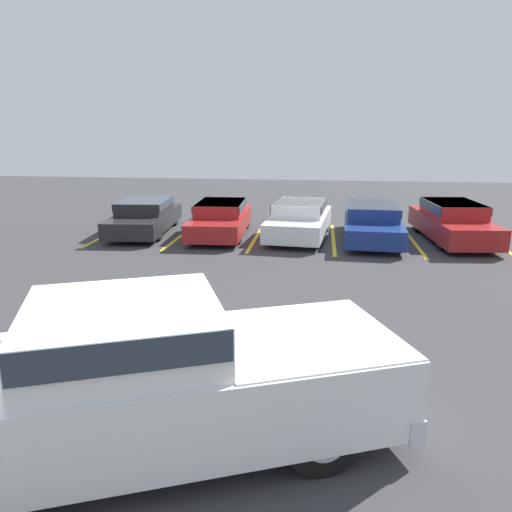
# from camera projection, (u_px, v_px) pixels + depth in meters

# --- Properties ---
(ground_plane) EXTENTS (60.00, 60.00, 0.00)m
(ground_plane) POSITION_uv_depth(u_px,v_px,m) (122.00, 425.00, 6.39)
(ground_plane) COLOR #38383A
(stall_stripe_a) EXTENTS (0.12, 4.82, 0.01)m
(stall_stripe_a) POSITION_uv_depth(u_px,v_px,m) (111.00, 232.00, 17.86)
(stall_stripe_a) COLOR yellow
(stall_stripe_a) RESTS_ON ground_plane
(stall_stripe_b) EXTENTS (0.12, 4.82, 0.01)m
(stall_stripe_b) POSITION_uv_depth(u_px,v_px,m) (183.00, 234.00, 17.54)
(stall_stripe_b) COLOR yellow
(stall_stripe_b) RESTS_ON ground_plane
(stall_stripe_c) EXTENTS (0.12, 4.82, 0.01)m
(stall_stripe_c) POSITION_uv_depth(u_px,v_px,m) (257.00, 237.00, 17.21)
(stall_stripe_c) COLOR yellow
(stall_stripe_c) RESTS_ON ground_plane
(stall_stripe_d) EXTENTS (0.12, 4.82, 0.01)m
(stall_stripe_d) POSITION_uv_depth(u_px,v_px,m) (333.00, 239.00, 16.88)
(stall_stripe_d) COLOR yellow
(stall_stripe_d) RESTS_ON ground_plane
(stall_stripe_e) EXTENTS (0.12, 4.82, 0.01)m
(stall_stripe_e) POSITION_uv_depth(u_px,v_px,m) (413.00, 241.00, 16.55)
(stall_stripe_e) COLOR yellow
(stall_stripe_e) RESTS_ON ground_plane
(stall_stripe_f) EXTENTS (0.12, 4.82, 0.01)m
(stall_stripe_f) POSITION_uv_depth(u_px,v_px,m) (496.00, 243.00, 16.22)
(stall_stripe_f) COLOR yellow
(stall_stripe_f) RESTS_ON ground_plane
(pickup_truck) EXTENTS (6.17, 4.15, 1.84)m
(pickup_truck) POSITION_uv_depth(u_px,v_px,m) (155.00, 378.00, 5.71)
(pickup_truck) COLOR white
(pickup_truck) RESTS_ON ground_plane
(parked_sedan_a) EXTENTS (2.12, 4.69, 1.17)m
(parked_sedan_a) POSITION_uv_depth(u_px,v_px,m) (145.00, 215.00, 17.79)
(parked_sedan_a) COLOR #232326
(parked_sedan_a) RESTS_ON ground_plane
(parked_sedan_b) EXTENTS (1.93, 4.56, 1.16)m
(parked_sedan_b) POSITION_uv_depth(u_px,v_px,m) (221.00, 217.00, 17.35)
(parked_sedan_b) COLOR maroon
(parked_sedan_b) RESTS_ON ground_plane
(parked_sedan_c) EXTENTS (2.20, 4.51, 1.21)m
(parked_sedan_c) POSITION_uv_depth(u_px,v_px,m) (300.00, 218.00, 17.02)
(parked_sedan_c) COLOR silver
(parked_sedan_c) RESTS_ON ground_plane
(parked_sedan_d) EXTENTS (2.00, 4.70, 1.20)m
(parked_sedan_d) POSITION_uv_depth(u_px,v_px,m) (372.00, 221.00, 16.54)
(parked_sedan_d) COLOR navy
(parked_sedan_d) RESTS_ON ground_plane
(parked_sedan_e) EXTENTS (2.11, 4.77, 1.28)m
(parked_sedan_e) POSITION_uv_depth(u_px,v_px,m) (453.00, 220.00, 16.49)
(parked_sedan_e) COLOR maroon
(parked_sedan_e) RESTS_ON ground_plane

